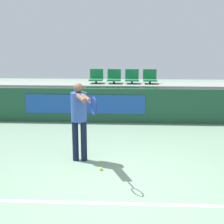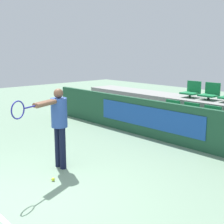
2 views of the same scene
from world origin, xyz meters
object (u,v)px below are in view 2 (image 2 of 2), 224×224
object	(u,v)px
stadium_chair_4	(191,91)
tennis_ball	(53,179)
stadium_chair_5	(210,93)
stadium_chair_0	(170,111)
tennis_player	(57,120)
stadium_chair_2	(210,118)
stadium_chair_1	(189,114)

from	to	relation	value
stadium_chair_4	tennis_ball	distance (m)	5.56
stadium_chair_5	tennis_ball	distance (m)	5.53
stadium_chair_0	tennis_player	distance (m)	3.94
stadium_chair_0	stadium_chair_2	xyz separation A→B (m)	(1.28, 0.00, 0.00)
stadium_chair_1	stadium_chair_4	bearing A→B (deg)	121.26
stadium_chair_1	stadium_chair_2	bearing A→B (deg)	0.00
stadium_chair_0	stadium_chair_2	world-z (taller)	same
stadium_chair_4	tennis_ball	size ratio (longest dim) A/B	7.51
stadium_chair_4	tennis_player	bearing A→B (deg)	-88.24
stadium_chair_4	stadium_chair_5	bearing A→B (deg)	0.00
stadium_chair_2	stadium_chair_5	world-z (taller)	stadium_chair_5
stadium_chair_1	stadium_chair_2	world-z (taller)	same
stadium_chair_4	tennis_player	size ratio (longest dim) A/B	0.30
stadium_chair_0	stadium_chair_4	xyz separation A→B (m)	(0.00, 1.05, 0.49)
stadium_chair_5	tennis_player	distance (m)	5.00
stadium_chair_0	stadium_chair_1	world-z (taller)	same
tennis_ball	stadium_chair_1	bearing A→B (deg)	89.76
stadium_chair_5	stadium_chair_2	bearing A→B (deg)	-58.74
tennis_player	tennis_ball	bearing A→B (deg)	-64.68
stadium_chair_1	stadium_chair_5	xyz separation A→B (m)	(0.00, 1.05, 0.49)
stadium_chair_0	tennis_player	bearing A→B (deg)	-87.76
tennis_ball	stadium_chair_0	bearing A→B (deg)	98.12
stadium_chair_4	tennis_player	xyz separation A→B (m)	(0.15, -4.97, -0.14)
stadium_chair_1	stadium_chair_4	xyz separation A→B (m)	(-0.64, 1.05, 0.49)
stadium_chair_1	stadium_chair_5	world-z (taller)	stadium_chair_5
stadium_chair_2	stadium_chair_4	distance (m)	1.73
stadium_chair_2	stadium_chair_0	bearing A→B (deg)	180.00
stadium_chair_0	tennis_player	xyz separation A→B (m)	(0.15, -3.92, 0.35)
stadium_chair_5	stadium_chair_0	bearing A→B (deg)	-121.26
stadium_chair_0	tennis_ball	bearing A→B (deg)	-81.88
stadium_chair_4	stadium_chair_5	distance (m)	0.64
stadium_chair_2	stadium_chair_4	bearing A→B (deg)	140.52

